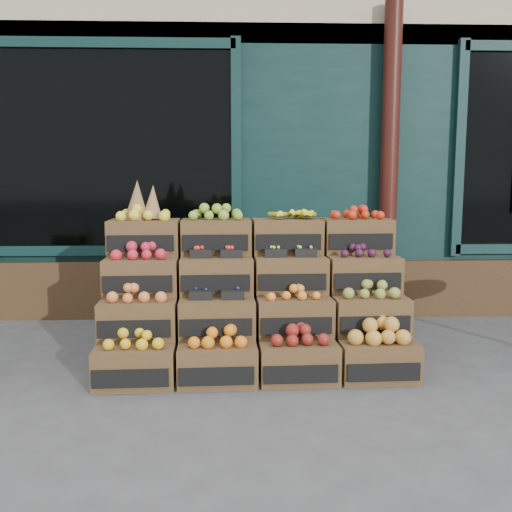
{
  "coord_description": "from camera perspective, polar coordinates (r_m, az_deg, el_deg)",
  "views": [
    {
      "loc": [
        -0.36,
        -3.74,
        1.45
      ],
      "look_at": [
        -0.2,
        0.7,
        0.85
      ],
      "focal_mm": 40.0,
      "sensor_mm": 36.0,
      "label": 1
    }
  ],
  "objects": [
    {
      "name": "ground",
      "position": [
        4.03,
        3.29,
        -13.43
      ],
      "size": [
        60.0,
        60.0,
        0.0
      ],
      "primitive_type": "plane",
      "color": "#4A4A4D",
      "rests_on": "ground"
    },
    {
      "name": "shop_facade",
      "position": [
        8.91,
        0.31,
        13.81
      ],
      "size": [
        12.0,
        6.24,
        4.8
      ],
      "color": "black",
      "rests_on": "ground"
    },
    {
      "name": "crate_display",
      "position": [
        4.55,
        -0.31,
        -5.06
      ],
      "size": [
        2.35,
        1.2,
        1.45
      ],
      "rotation": [
        0.0,
        0.0,
        0.04
      ],
      "color": "brown",
      "rests_on": "ground"
    },
    {
      "name": "shopkeeper",
      "position": [
        6.8,
        -8.34,
        3.54
      ],
      "size": [
        0.77,
        0.57,
        1.93
      ],
      "primitive_type": "imported",
      "rotation": [
        0.0,
        0.0,
        3.31
      ],
      "color": "#1E6A3A",
      "rests_on": "ground"
    }
  ]
}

